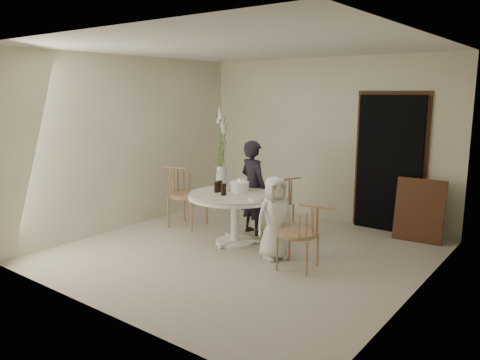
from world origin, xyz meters
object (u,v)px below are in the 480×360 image
Objects in this scene: chair_left at (180,188)px; birthday_cake at (239,186)px; table at (235,201)px; girl at (253,187)px; chair_right at (307,228)px; flower_vase at (221,156)px; boy at (275,218)px; chair_far at (283,196)px.

birthday_cake is (1.21, -0.01, 0.18)m from chair_left.
birthday_cake is at bearing 107.07° from table.
girl reaches higher than birthday_cake.
chair_right is 0.68× the size of flower_vase.
chair_left is at bearing 109.64° from boy.
chair_right is at bearing 165.43° from girl.
girl is 0.38m from birthday_cake.
table is 1.10× the size of flower_vase.
chair_left is at bearing -108.89° from chair_right.
birthday_cake is 0.23× the size of flower_vase.
boy is (-0.54, 0.12, 0.01)m from chair_right.
birthday_cake reaches higher than chair_far.
chair_left is 0.88× the size of boy.
chair_far is at bearing 57.44° from boy.
flower_vase is at bearing 48.99° from girl.
chair_right is 2.94× the size of birthday_cake.
boy is at bearing -109.07° from chair_left.
boy reaches higher than chair_far.
girl reaches higher than chair_right.
chair_left is 0.67× the size of girl.
chair_left is 3.41× the size of birthday_cake.
table is 0.26m from birthday_cake.
flower_vase is at bearing 165.87° from birthday_cake.
girl is at bearing 32.69° from flower_vase.
boy is (0.87, -0.72, -0.17)m from girl.
chair_far is 1.22m from flower_vase.
chair_left is (-1.39, -0.91, 0.11)m from chair_far.
girl is 1.32× the size of boy.
girl reaches higher than boy.
girl is at bearing -129.25° from chair_right.
chair_far is 1.85m from chair_right.
chair_far is 2.82× the size of birthday_cake.
chair_left is at bearing -172.88° from flower_vase.
table is at bearing -72.93° from birthday_cake.
chair_far is 0.83× the size of chair_left.
girl is (-0.19, -0.55, 0.20)m from chair_far.
birthday_cake is at bearing -76.18° from chair_far.
boy is 1.50m from flower_vase.
chair_left is 2.09m from boy.
table is at bearing 106.78° from boy.
chair_far is 0.62m from girl.
chair_left is at bearing 179.63° from birthday_cake.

